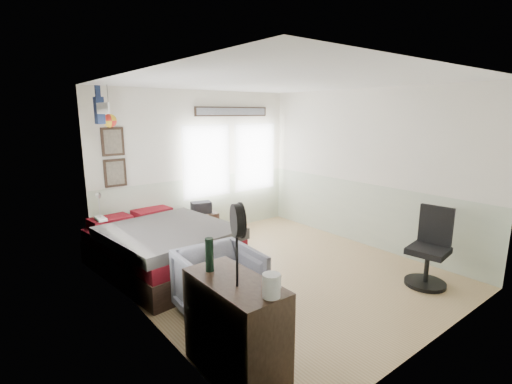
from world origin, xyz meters
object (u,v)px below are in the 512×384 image
bed (162,248)px  armchair (220,284)px  dresser (235,328)px  nightstand (202,227)px  task_chair (429,254)px

bed → armchair: armchair is taller
bed → dresser: (-0.44, -2.52, 0.11)m
nightstand → task_chair: (1.52, -3.45, 0.17)m
bed → armchair: 1.62m
bed → dresser: dresser is taller
dresser → nightstand: bearing=64.6°
armchair → task_chair: bearing=-17.8°
armchair → nightstand: 2.65m
dresser → armchair: dresser is taller
bed → dresser: size_ratio=2.35×
armchair → task_chair: size_ratio=0.81×
task_chair → dresser: bearing=168.4°
nightstand → dresser: bearing=-107.4°
armchair → dresser: bearing=-110.9°
armchair → task_chair: task_chair is taller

